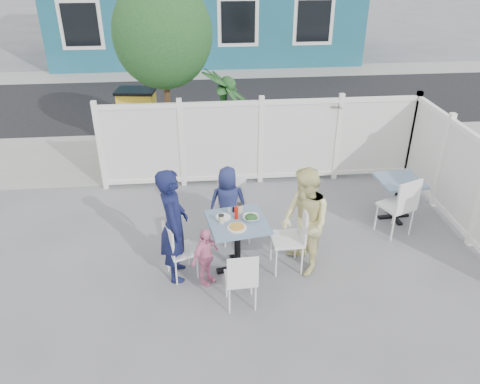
{
  "coord_description": "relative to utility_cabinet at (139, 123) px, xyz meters",
  "views": [
    {
      "loc": [
        -1.07,
        -5.53,
        4.13
      ],
      "look_at": [
        -0.51,
        0.13,
        1.03
      ],
      "focal_mm": 35.0,
      "sensor_mm": 36.0,
      "label": 1
    }
  ],
  "objects": [
    {
      "name": "coffee_cup_b",
      "position": [
        1.74,
        -4.05,
        0.2
      ],
      "size": [
        0.08,
        0.08,
        0.12
      ],
      "primitive_type": "cylinder",
      "color": "beige",
      "rests_on": "main_table"
    },
    {
      "name": "far_sidewalk",
      "position": [
        2.27,
        6.6,
        -0.67
      ],
      "size": [
        24.0,
        1.6,
        0.01
      ],
      "primitive_type": "cube",
      "color": "gray",
      "rests_on": "ground"
    },
    {
      "name": "tree",
      "position": [
        0.67,
        -0.7,
        1.92
      ],
      "size": [
        1.8,
        1.62,
        3.59
      ],
      "color": "#382316",
      "rests_on": "ground"
    },
    {
      "name": "spare_table",
      "position": [
        4.42,
        -3.13,
        -0.12
      ],
      "size": [
        0.72,
        0.72,
        0.71
      ],
      "rotation": [
        0.0,
        0.0,
        0.07
      ],
      "color": "slate",
      "rests_on": "ground"
    },
    {
      "name": "salt_shaker",
      "position": [
        1.6,
        -4.03,
        0.17
      ],
      "size": [
        0.03,
        0.03,
        0.06
      ],
      "primitive_type": "cylinder",
      "color": "white",
      "rests_on": "main_table"
    },
    {
      "name": "chair_spare",
      "position": [
        4.25,
        -3.64,
        -0.1
      ],
      "size": [
        0.58,
        0.57,
        0.99
      ],
      "rotation": [
        0.0,
        0.0,
        0.39
      ],
      "color": "white",
      "rests_on": "ground"
    },
    {
      "name": "plate_side",
      "position": [
        1.51,
        -4.17,
        0.14
      ],
      "size": [
        0.21,
        0.21,
        0.01
      ],
      "primitive_type": "cylinder",
      "color": "white",
      "rests_on": "main_table"
    },
    {
      "name": "street",
      "position": [
        2.27,
        3.5,
        -0.67
      ],
      "size": [
        24.0,
        5.0,
        0.01
      ],
      "primitive_type": "cube",
      "color": "black",
      "rests_on": "ground"
    },
    {
      "name": "potted_shrub_a",
      "position": [
        1.77,
        -0.9,
        0.31
      ],
      "size": [
        1.11,
        1.11,
        1.97
      ],
      "primitive_type": "imported",
      "rotation": [
        0.0,
        0.0,
        1.56
      ],
      "color": "#12391C",
      "rests_on": "ground"
    },
    {
      "name": "plate_main",
      "position": [
        1.67,
        -4.45,
        0.14
      ],
      "size": [
        0.25,
        0.25,
        0.02
      ],
      "primitive_type": "cylinder",
      "color": "white",
      "rests_on": "main_table"
    },
    {
      "name": "toddler",
      "position": [
        1.24,
        -4.5,
        -0.25
      ],
      "size": [
        0.49,
        0.5,
        0.84
      ],
      "primitive_type": "imported",
      "rotation": [
        0.0,
        0.0,
        0.82
      ],
      "color": "pink",
      "rests_on": "ground"
    },
    {
      "name": "chair_near",
      "position": [
        1.67,
        -5.04,
        -0.18
      ],
      "size": [
        0.4,
        0.38,
        0.84
      ],
      "rotation": [
        0.0,
        0.0,
        0.05
      ],
      "color": "white",
      "rests_on": "ground"
    },
    {
      "name": "fence_right",
      "position": [
        5.27,
        -3.4,
        0.11
      ],
      "size": [
        0.08,
        3.66,
        1.6
      ],
      "rotation": [
        0.0,
        0.0,
        1.57
      ],
      "color": "white",
      "rests_on": "ground"
    },
    {
      "name": "potted_shrub_b",
      "position": [
        3.77,
        -1.0,
        0.08
      ],
      "size": [
        1.76,
        1.78,
        1.5
      ],
      "primitive_type": "imported",
      "rotation": [
        0.0,
        0.0,
        5.43
      ],
      "color": "#12391C",
      "rests_on": "ground"
    },
    {
      "name": "boy",
      "position": [
        1.63,
        -3.39,
        -0.09
      ],
      "size": [
        0.57,
        0.38,
        1.17
      ],
      "primitive_type": "imported",
      "rotation": [
        0.0,
        0.0,
        3.13
      ],
      "color": "navy",
      "rests_on": "ground"
    },
    {
      "name": "ketchup_bottle",
      "position": [
        1.68,
        -4.2,
        0.22
      ],
      "size": [
        0.05,
        0.05,
        0.17
      ],
      "primitive_type": "cylinder",
      "color": "#B1130A",
      "rests_on": "main_table"
    },
    {
      "name": "main_table",
      "position": [
        1.69,
        -4.27,
        -0.05
      ],
      "size": [
        0.88,
        0.88,
        0.81
      ],
      "rotation": [
        0.0,
        0.0,
        0.16
      ],
      "color": "slate",
      "rests_on": "ground"
    },
    {
      "name": "chair_left",
      "position": [
        0.86,
        -4.34,
        -0.19
      ],
      "size": [
        0.48,
        0.49,
        0.83
      ],
      "rotation": [
        0.0,
        0.0,
        -1.19
      ],
      "color": "white",
      "rests_on": "ground"
    },
    {
      "name": "coffee_cup_a",
      "position": [
        1.48,
        -4.3,
        0.19
      ],
      "size": [
        0.07,
        0.07,
        0.11
      ],
      "primitive_type": "cylinder",
      "color": "beige",
      "rests_on": "main_table"
    },
    {
      "name": "ground",
      "position": [
        2.27,
        -4.0,
        -0.67
      ],
      "size": [
        80.0,
        80.0,
        0.0
      ],
      "primitive_type": "plane",
      "color": "slate"
    },
    {
      "name": "utility_cabinet",
      "position": [
        0.0,
        0.0,
        0.0
      ],
      "size": [
        0.78,
        0.6,
        1.34
      ],
      "primitive_type": "cube",
      "rotation": [
        0.0,
        0.0,
        -0.13
      ],
      "color": "gold",
      "rests_on": "ground"
    },
    {
      "name": "woman",
      "position": [
        2.6,
        -4.33,
        0.1
      ],
      "size": [
        0.74,
        0.86,
        1.54
      ],
      "primitive_type": "imported",
      "rotation": [
        0.0,
        0.0,
        -1.33
      ],
      "color": "#DCD047",
      "rests_on": "ground"
    },
    {
      "name": "man",
      "position": [
        0.85,
        -4.29,
        0.14
      ],
      "size": [
        0.41,
        0.6,
        1.62
      ],
      "primitive_type": "imported",
      "rotation": [
        0.0,
        0.0,
        1.61
      ],
      "color": "#12173E",
      "rests_on": "ground"
    },
    {
      "name": "salad_bowl",
      "position": [
        1.88,
        -4.25,
        0.16
      ],
      "size": [
        0.21,
        0.21,
        0.05
      ],
      "primitive_type": "imported",
      "color": "white",
      "rests_on": "main_table"
    },
    {
      "name": "chair_right",
      "position": [
        2.46,
        -4.28,
        -0.1
      ],
      "size": [
        0.44,
        0.46,
        0.98
      ],
      "rotation": [
        0.0,
        0.0,
        1.6
      ],
      "color": "white",
      "rests_on": "ground"
    },
    {
      "name": "near_sidewalk",
      "position": [
        2.27,
        -0.2,
        -0.67
      ],
      "size": [
        24.0,
        2.6,
        0.01
      ],
      "primitive_type": "cube",
      "color": "gray",
      "rests_on": "ground"
    },
    {
      "name": "chair_back",
      "position": [
        1.71,
        -3.42,
        -0.11
      ],
      "size": [
        0.49,
        0.47,
        0.96
      ],
      "rotation": [
        0.0,
        0.0,
        3.26
      ],
      "color": "white",
      "rests_on": "ground"
    },
    {
      "name": "pepper_shaker",
      "position": [
        1.66,
        -4.03,
        0.17
      ],
      "size": [
        0.03,
        0.03,
        0.08
      ],
      "primitive_type": "cylinder",
      "color": "black",
      "rests_on": "main_table"
    },
    {
      "name": "fence_back",
      "position": [
        2.37,
        -1.6,
        0.11
      ],
      "size": [
        5.86,
        0.08,
        1.6
      ],
      "color": "white",
      "rests_on": "ground"
    }
  ]
}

